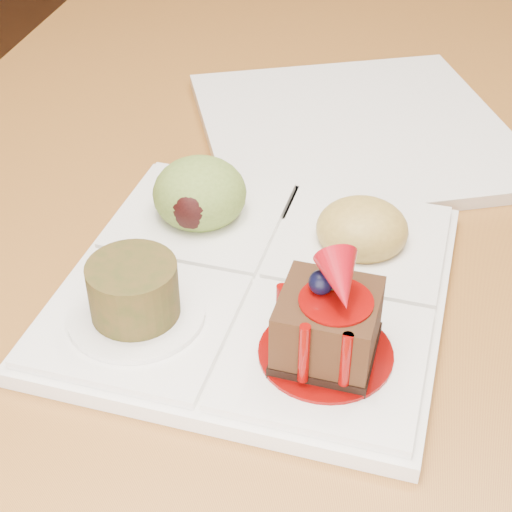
# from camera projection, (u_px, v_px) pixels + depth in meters

# --- Properties ---
(ground) EXTENTS (6.00, 6.00, 0.00)m
(ground) POSITION_uv_depth(u_px,v_px,m) (382.00, 472.00, 1.35)
(ground) COLOR brown
(dining_table) EXTENTS (1.00, 1.80, 0.75)m
(dining_table) POSITION_uv_depth(u_px,v_px,m) (438.00, 114.00, 0.93)
(dining_table) COLOR olive
(dining_table) RESTS_ON ground
(sampler_plate) EXTENTS (0.28, 0.28, 0.10)m
(sampler_plate) POSITION_uv_depth(u_px,v_px,m) (255.00, 268.00, 0.56)
(sampler_plate) COLOR white
(sampler_plate) RESTS_ON dining_table
(second_plate) EXTENTS (0.37, 0.37, 0.01)m
(second_plate) POSITION_uv_depth(u_px,v_px,m) (355.00, 130.00, 0.75)
(second_plate) COLOR white
(second_plate) RESTS_ON dining_table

